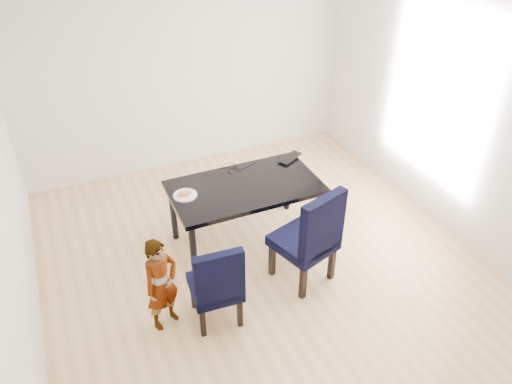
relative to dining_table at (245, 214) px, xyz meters
name	(u,v)px	position (x,y,z in m)	size (l,w,h in m)	color
floor	(263,267)	(0.00, -0.50, -0.38)	(4.50, 5.00, 0.01)	tan
ceiling	(266,7)	(0.00, -0.50, 2.33)	(4.50, 5.00, 0.01)	white
wall_back	(185,70)	(0.00, 2.00, 0.98)	(4.50, 0.01, 2.70)	silver
wall_front	(456,369)	(0.00, -3.00, 0.98)	(4.50, 0.01, 2.70)	silver
wall_left	(0,217)	(-2.25, -0.50, 0.98)	(0.01, 5.00, 2.70)	white
wall_right	(455,116)	(2.25, -0.50, 0.98)	(0.01, 5.00, 2.70)	silver
dining_table	(245,214)	(0.00, 0.00, 0.00)	(1.60, 0.90, 0.75)	black
chair_left	(215,280)	(-0.70, -0.94, 0.09)	(0.45, 0.46, 0.93)	black
chair_right	(304,234)	(0.31, -0.78, 0.18)	(0.53, 0.56, 1.11)	black
child	(161,284)	(-1.16, -0.82, 0.11)	(0.35, 0.23, 0.97)	orange
plate	(185,195)	(-0.64, 0.07, 0.38)	(0.25, 0.25, 0.01)	white
sandwich	(184,193)	(-0.65, 0.06, 0.42)	(0.15, 0.07, 0.06)	#BD7943
laptop	(287,157)	(0.68, 0.35, 0.39)	(0.34, 0.22, 0.03)	black
cable_tangle	(234,171)	(0.01, 0.33, 0.38)	(0.15, 0.15, 0.01)	black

